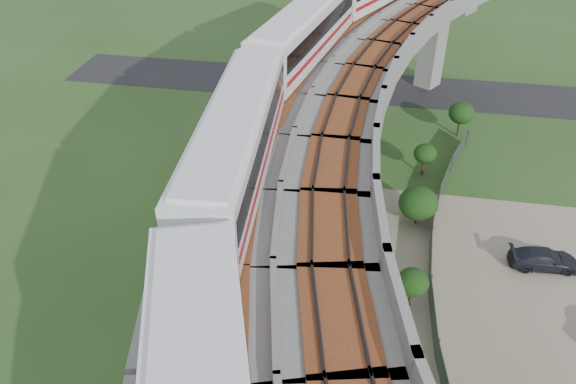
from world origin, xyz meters
name	(u,v)px	position (x,y,z in m)	size (l,w,h in m)	color
ground	(294,276)	(0.00, 0.00, 0.00)	(160.00, 160.00, 0.00)	#2D4B1E
dirt_lot	(527,329)	(14.00, -2.00, 0.02)	(18.00, 26.00, 0.04)	gray
asphalt_road	(341,85)	(0.00, 30.00, 0.01)	(60.00, 8.00, 0.03)	#232326
viaduct	(365,163)	(3.84, 0.00, 9.05)	(19.58, 73.98, 11.40)	#99968E
metro_train	(310,84)	(0.40, 2.45, 12.31)	(11.76, 61.28, 3.64)	white
fence	(452,287)	(9.75, 0.00, 0.75)	(3.87, 38.73, 1.50)	#2D382D
tree_0	(461,113)	(11.59, 20.92, 2.29)	(2.28, 2.28, 3.27)	#382314
tree_1	(425,154)	(8.30, 13.72, 1.97)	(1.84, 1.84, 2.77)	#382314
tree_2	(418,203)	(7.71, 7.03, 1.78)	(2.80, 2.80, 2.97)	#382314
tree_3	(413,282)	(7.23, -1.53, 2.17)	(1.90, 1.90, 2.99)	#382314
car_dark	(544,259)	(15.85, 3.77, 0.68)	(1.80, 4.43, 1.29)	black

